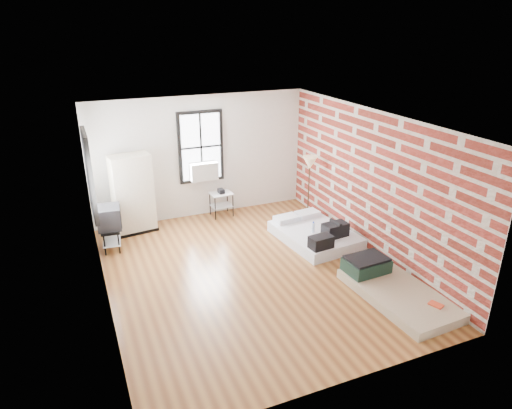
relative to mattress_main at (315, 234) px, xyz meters
name	(u,v)px	position (x,y,z in m)	size (l,w,h in m)	color
ground	(251,272)	(-1.75, -0.69, -0.15)	(6.00, 6.00, 0.00)	brown
room_shell	(255,175)	(-1.52, -0.33, 1.58)	(5.02, 6.02, 2.80)	silver
mattress_main	(315,234)	(0.00, 0.00, 0.00)	(1.47, 1.88, 0.57)	white
mattress_bare	(391,287)	(0.17, -2.25, -0.02)	(1.16, 2.07, 0.44)	tan
wardrobe	(133,194)	(-3.39, 1.96, 0.70)	(0.92, 0.60, 1.72)	black
side_table	(221,198)	(-1.38, 2.03, 0.29)	(0.53, 0.43, 0.67)	black
floor_lamp	(310,166)	(0.40, 1.07, 1.12)	(0.32, 0.32, 1.50)	#301F10
tv_stand	(109,219)	(-3.96, 1.29, 0.49)	(0.50, 0.68, 0.91)	black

